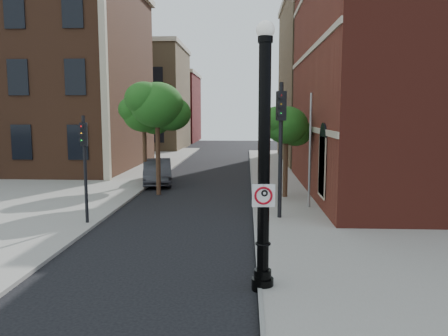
# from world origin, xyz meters

# --- Properties ---
(ground) EXTENTS (120.00, 120.00, 0.00)m
(ground) POSITION_xyz_m (0.00, 0.00, 0.00)
(ground) COLOR black
(ground) RESTS_ON ground
(sidewalk_right) EXTENTS (8.00, 60.00, 0.12)m
(sidewalk_right) POSITION_xyz_m (6.00, 10.00, 0.06)
(sidewalk_right) COLOR gray
(sidewalk_right) RESTS_ON ground
(sidewalk_left) EXTENTS (10.00, 50.00, 0.12)m
(sidewalk_left) POSITION_xyz_m (-9.00, 18.00, 0.06)
(sidewalk_left) COLOR gray
(sidewalk_left) RESTS_ON ground
(curb_edge) EXTENTS (0.10, 60.00, 0.14)m
(curb_edge) POSITION_xyz_m (2.05, 10.00, 0.07)
(curb_edge) COLOR gray
(curb_edge) RESTS_ON ground
(victorian_building) EXTENTS (18.60, 14.60, 17.95)m
(victorian_building) POSITION_xyz_m (-16.00, 23.97, 8.74)
(victorian_building) COLOR brown
(victorian_building) RESTS_ON ground
(bg_building_tan_a) EXTENTS (12.00, 12.00, 12.00)m
(bg_building_tan_a) POSITION_xyz_m (-12.00, 44.00, 6.00)
(bg_building_tan_a) COLOR olive
(bg_building_tan_a) RESTS_ON ground
(bg_building_red) EXTENTS (12.00, 12.00, 10.00)m
(bg_building_red) POSITION_xyz_m (-12.00, 58.00, 5.00)
(bg_building_red) COLOR maroon
(bg_building_red) RESTS_ON ground
(bg_building_tan_b) EXTENTS (22.00, 14.00, 14.00)m
(bg_building_tan_b) POSITION_xyz_m (16.00, 30.00, 7.00)
(bg_building_tan_b) COLOR olive
(bg_building_tan_b) RESTS_ON ground
(lamppost) EXTENTS (0.54, 0.54, 6.37)m
(lamppost) POSITION_xyz_m (2.13, 0.55, 2.94)
(lamppost) COLOR black
(lamppost) RESTS_ON ground
(no_parking_sign) EXTENTS (0.54, 0.08, 0.54)m
(no_parking_sign) POSITION_xyz_m (2.12, 0.39, 2.37)
(no_parking_sign) COLOR white
(no_parking_sign) RESTS_ON ground
(parked_car) EXTENTS (2.52, 4.89, 1.53)m
(parked_car) POSITION_xyz_m (-3.70, 16.35, 0.77)
(parked_car) COLOR #333338
(parked_car) RESTS_ON ground
(traffic_signal_left) EXTENTS (0.32, 0.37, 4.21)m
(traffic_signal_left) POSITION_xyz_m (-4.39, 6.37, 2.83)
(traffic_signal_left) COLOR black
(traffic_signal_left) RESTS_ON ground
(traffic_signal_right) EXTENTS (0.40, 0.48, 5.49)m
(traffic_signal_right) POSITION_xyz_m (3.05, 7.60, 3.70)
(traffic_signal_right) COLOR black
(traffic_signal_right) RESTS_ON ground
(utility_pole) EXTENTS (0.10, 0.10, 5.18)m
(utility_pole) POSITION_xyz_m (4.52, 9.69, 2.59)
(utility_pole) COLOR #999999
(utility_pole) RESTS_ON ground
(street_tree_a) EXTENTS (3.27, 2.96, 5.90)m
(street_tree_a) POSITION_xyz_m (-2.90, 12.95, 4.66)
(street_tree_a) COLOR #341E15
(street_tree_a) RESTS_ON ground
(street_tree_b) EXTENTS (2.94, 2.66, 5.30)m
(street_tree_b) POSITION_xyz_m (-4.34, 16.07, 4.18)
(street_tree_b) COLOR #341E15
(street_tree_b) RESTS_ON ground
(street_tree_c) EXTENTS (2.57, 2.33, 4.64)m
(street_tree_c) POSITION_xyz_m (3.69, 12.10, 3.65)
(street_tree_c) COLOR #341E15
(street_tree_c) RESTS_ON ground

